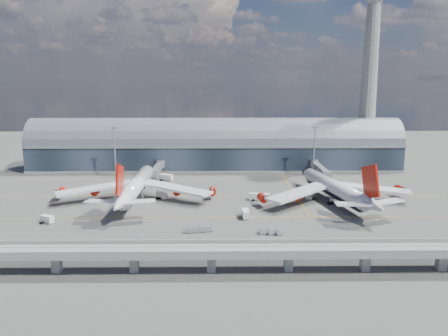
{
  "coord_description": "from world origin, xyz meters",
  "views": [
    {
      "loc": [
        1.93,
        -160.75,
        49.24
      ],
      "look_at": [
        4.06,
        10.0,
        14.0
      ],
      "focal_mm": 35.0,
      "sensor_mm": 36.0,
      "label": 1
    }
  ],
  "objects_px": {
    "service_truck_1": "(47,219)",
    "cargo_train_2": "(271,232)",
    "floodlight_mast_right": "(314,150)",
    "floodlight_mast_left": "(115,151)",
    "service_truck_2": "(260,197)",
    "service_truck_0": "(162,195)",
    "airliner_left": "(135,186)",
    "cargo_train_1": "(199,230)",
    "service_truck_3": "(245,214)",
    "service_truck_4": "(310,195)",
    "cargo_train_0": "(138,241)",
    "airliner_right": "(336,189)",
    "control_tower": "(370,74)",
    "service_truck_5": "(166,177)"
  },
  "relations": [
    {
      "from": "service_truck_1",
      "to": "cargo_train_2",
      "type": "height_order",
      "value": "service_truck_1"
    },
    {
      "from": "floodlight_mast_right",
      "to": "cargo_train_2",
      "type": "bearing_deg",
      "value": -110.6
    },
    {
      "from": "floodlight_mast_left",
      "to": "service_truck_2",
      "type": "xyz_separation_m",
      "value": [
        68.67,
        -43.19,
        -12.11
      ]
    },
    {
      "from": "floodlight_mast_right",
      "to": "service_truck_0",
      "type": "xyz_separation_m",
      "value": [
        -71.89,
        -39.15,
        -12.31
      ]
    },
    {
      "from": "floodlight_mast_right",
      "to": "airliner_left",
      "type": "distance_m",
      "value": 93.01
    },
    {
      "from": "floodlight_mast_left",
      "to": "service_truck_2",
      "type": "bearing_deg",
      "value": -32.17
    },
    {
      "from": "service_truck_0",
      "to": "service_truck_1",
      "type": "bearing_deg",
      "value": -173.78
    },
    {
      "from": "service_truck_0",
      "to": "service_truck_2",
      "type": "bearing_deg",
      "value": -41.07
    },
    {
      "from": "service_truck_2",
      "to": "cargo_train_1",
      "type": "distance_m",
      "value": 44.0
    },
    {
      "from": "service_truck_3",
      "to": "service_truck_4",
      "type": "distance_m",
      "value": 37.91
    },
    {
      "from": "service_truck_3",
      "to": "service_truck_1",
      "type": "bearing_deg",
      "value": -178.2
    },
    {
      "from": "floodlight_mast_right",
      "to": "service_truck_1",
      "type": "relative_size",
      "value": 5.02
    },
    {
      "from": "airliner_left",
      "to": "cargo_train_0",
      "type": "relative_size",
      "value": 13.5
    },
    {
      "from": "service_truck_3",
      "to": "cargo_train_1",
      "type": "relative_size",
      "value": 0.64
    },
    {
      "from": "airliner_right",
      "to": "cargo_train_2",
      "type": "distance_m",
      "value": 47.55
    },
    {
      "from": "cargo_train_0",
      "to": "floodlight_mast_left",
      "type": "bearing_deg",
      "value": 37.51
    },
    {
      "from": "cargo_train_2",
      "to": "service_truck_1",
      "type": "bearing_deg",
      "value": 68.47
    },
    {
      "from": "service_truck_3",
      "to": "cargo_train_2",
      "type": "height_order",
      "value": "service_truck_3"
    },
    {
      "from": "airliner_left",
      "to": "airliner_right",
      "type": "distance_m",
      "value": 81.17
    },
    {
      "from": "airliner_left",
      "to": "cargo_train_0",
      "type": "height_order",
      "value": "airliner_left"
    },
    {
      "from": "floodlight_mast_right",
      "to": "cargo_train_2",
      "type": "relative_size",
      "value": 3.16
    },
    {
      "from": "control_tower",
      "to": "cargo_train_0",
      "type": "xyz_separation_m",
      "value": [
        -107.45,
        -118.83,
        -50.77
      ]
    },
    {
      "from": "control_tower",
      "to": "service_truck_4",
      "type": "xyz_separation_m",
      "value": [
        -45.1,
        -68.82,
        -49.96
      ]
    },
    {
      "from": "service_truck_1",
      "to": "service_truck_3",
      "type": "relative_size",
      "value": 0.84
    },
    {
      "from": "airliner_right",
      "to": "cargo_train_1",
      "type": "relative_size",
      "value": 6.93
    },
    {
      "from": "airliner_right",
      "to": "service_truck_5",
      "type": "relative_size",
      "value": 9.63
    },
    {
      "from": "floodlight_mast_right",
      "to": "airliner_left",
      "type": "xyz_separation_m",
      "value": [
        -82.07,
        -43.09,
        -7.6
      ]
    },
    {
      "from": "service_truck_5",
      "to": "floodlight_mast_left",
      "type": "bearing_deg",
      "value": 96.64
    },
    {
      "from": "service_truck_2",
      "to": "cargo_train_2",
      "type": "bearing_deg",
      "value": -171.13
    },
    {
      "from": "floodlight_mast_right",
      "to": "service_truck_0",
      "type": "relative_size",
      "value": 4.13
    },
    {
      "from": "service_truck_0",
      "to": "cargo_train_2",
      "type": "xyz_separation_m",
      "value": [
        40.65,
        -43.97,
        -0.39
      ]
    },
    {
      "from": "airliner_right",
      "to": "service_truck_5",
      "type": "height_order",
      "value": "airliner_right"
    },
    {
      "from": "floodlight_mast_left",
      "to": "service_truck_3",
      "type": "xyz_separation_m",
      "value": [
        61.51,
        -65.96,
        -12.15
      ]
    },
    {
      "from": "service_truck_3",
      "to": "service_truck_4",
      "type": "bearing_deg",
      "value": 39.34
    },
    {
      "from": "floodlight_mast_right",
      "to": "cargo_train_0",
      "type": "xyz_separation_m",
      "value": [
        -72.45,
        -90.83,
        -12.77
      ]
    },
    {
      "from": "service_truck_1",
      "to": "service_truck_5",
      "type": "bearing_deg",
      "value": -0.02
    },
    {
      "from": "service_truck_1",
      "to": "service_truck_3",
      "type": "bearing_deg",
      "value": -58.25
    },
    {
      "from": "service_truck_0",
      "to": "airliner_left",
      "type": "bearing_deg",
      "value": 165.82
    },
    {
      "from": "service_truck_0",
      "to": "service_truck_5",
      "type": "height_order",
      "value": "service_truck_5"
    },
    {
      "from": "airliner_right",
      "to": "service_truck_0",
      "type": "bearing_deg",
      "value": 162.02
    },
    {
      "from": "service_truck_1",
      "to": "cargo_train_0",
      "type": "bearing_deg",
      "value": -91.99
    },
    {
      "from": "floodlight_mast_left",
      "to": "cargo_train_0",
      "type": "xyz_separation_m",
      "value": [
        27.55,
        -90.83,
        -12.77
      ]
    },
    {
      "from": "cargo_train_2",
      "to": "service_truck_0",
      "type": "bearing_deg",
      "value": 30.41
    },
    {
      "from": "service_truck_0",
      "to": "service_truck_4",
      "type": "relative_size",
      "value": 0.99
    },
    {
      "from": "cargo_train_1",
      "to": "service_truck_2",
      "type": "bearing_deg",
      "value": -20.47
    },
    {
      "from": "floodlight_mast_left",
      "to": "service_truck_0",
      "type": "bearing_deg",
      "value": -54.32
    },
    {
      "from": "airliner_left",
      "to": "cargo_train_0",
      "type": "bearing_deg",
      "value": -78.06
    },
    {
      "from": "floodlight_mast_right",
      "to": "service_truck_0",
      "type": "height_order",
      "value": "floodlight_mast_right"
    },
    {
      "from": "service_truck_4",
      "to": "cargo_train_2",
      "type": "bearing_deg",
      "value": -94.8
    },
    {
      "from": "cargo_train_0",
      "to": "cargo_train_1",
      "type": "xyz_separation_m",
      "value": [
        18.07,
        10.16,
        -0.04
      ]
    }
  ]
}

